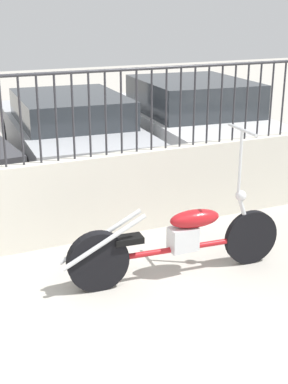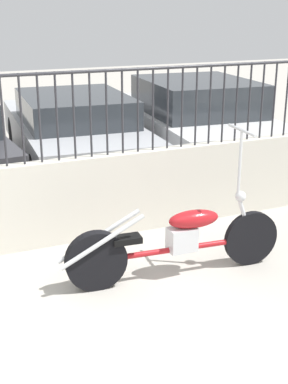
# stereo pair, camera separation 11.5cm
# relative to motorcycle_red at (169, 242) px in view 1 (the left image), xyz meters

# --- Properties ---
(ground_plane) EXTENTS (40.00, 40.00, 0.00)m
(ground_plane) POSITION_rel_motorcycle_red_xyz_m (-0.91, -1.33, -0.39)
(ground_plane) COLOR #ADA89E
(low_wall) EXTENTS (9.56, 0.18, 0.97)m
(low_wall) POSITION_rel_motorcycle_red_xyz_m (-0.91, 1.25, 0.10)
(low_wall) COLOR beige
(low_wall) RESTS_ON ground_plane
(fence_railing) EXTENTS (9.56, 0.04, 0.96)m
(fence_railing) POSITION_rel_motorcycle_red_xyz_m (-0.91, 1.25, 1.21)
(fence_railing) COLOR #2D2D33
(fence_railing) RESTS_ON low_wall
(motorcycle_red) EXTENTS (2.30, 0.52, 1.47)m
(motorcycle_red) POSITION_rel_motorcycle_red_xyz_m (0.00, 0.00, 0.00)
(motorcycle_red) COLOR black
(motorcycle_red) RESTS_ON ground_plane
(car_silver) EXTENTS (2.09, 4.53, 1.24)m
(car_silver) POSITION_rel_motorcycle_red_xyz_m (0.26, 4.09, 0.26)
(car_silver) COLOR black
(car_silver) RESTS_ON ground_plane
(car_white) EXTENTS (2.29, 4.52, 1.40)m
(car_white) POSITION_rel_motorcycle_red_xyz_m (2.34, 3.81, 0.31)
(car_white) COLOR black
(car_white) RESTS_ON ground_plane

